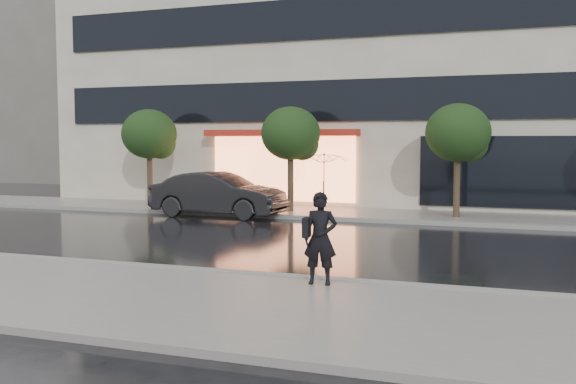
% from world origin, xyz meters
% --- Properties ---
extents(ground, '(120.00, 120.00, 0.00)m').
position_xyz_m(ground, '(0.00, 0.00, 0.00)').
color(ground, black).
rests_on(ground, ground).
extents(sidewalk_near, '(60.00, 4.50, 0.12)m').
position_xyz_m(sidewalk_near, '(0.00, -3.25, 0.06)').
color(sidewalk_near, slate).
rests_on(sidewalk_near, ground).
extents(sidewalk_far, '(60.00, 3.50, 0.12)m').
position_xyz_m(sidewalk_far, '(0.00, 10.25, 0.06)').
color(sidewalk_far, slate).
rests_on(sidewalk_far, ground).
extents(curb_near, '(60.00, 0.25, 0.14)m').
position_xyz_m(curb_near, '(0.00, -1.00, 0.07)').
color(curb_near, gray).
rests_on(curb_near, ground).
extents(curb_far, '(60.00, 0.25, 0.14)m').
position_xyz_m(curb_far, '(0.00, 8.50, 0.07)').
color(curb_far, gray).
rests_on(curb_far, ground).
extents(office_building, '(30.00, 12.76, 18.00)m').
position_xyz_m(office_building, '(-0.00, 17.97, 9.00)').
color(office_building, beige).
rests_on(office_building, ground).
extents(bg_building_left, '(14.00, 10.00, 12.00)m').
position_xyz_m(bg_building_left, '(-28.00, 26.00, 6.00)').
color(bg_building_left, '#59544F').
rests_on(bg_building_left, ground).
extents(tree_far_west, '(2.20, 2.20, 3.99)m').
position_xyz_m(tree_far_west, '(-8.94, 10.03, 2.92)').
color(tree_far_west, '#33261C').
rests_on(tree_far_west, ground).
extents(tree_mid_west, '(2.20, 2.20, 3.99)m').
position_xyz_m(tree_mid_west, '(-2.94, 10.03, 2.92)').
color(tree_mid_west, '#33261C').
rests_on(tree_mid_west, ground).
extents(tree_mid_east, '(2.20, 2.20, 3.99)m').
position_xyz_m(tree_mid_east, '(3.06, 10.03, 2.92)').
color(tree_mid_east, '#33261C').
rests_on(tree_mid_east, ground).
extents(parked_car, '(4.94, 1.91, 1.60)m').
position_xyz_m(parked_car, '(-5.15, 8.30, 0.80)').
color(parked_car, black).
rests_on(parked_car, ground).
extents(pedestrian_with_umbrella, '(1.07, 1.09, 2.40)m').
position_xyz_m(pedestrian_with_umbrella, '(1.58, -1.50, 1.71)').
color(pedestrian_with_umbrella, black).
rests_on(pedestrian_with_umbrella, sidewalk_near).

